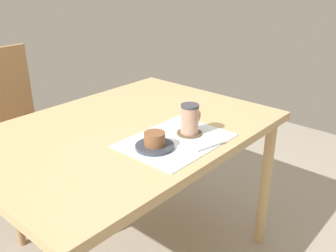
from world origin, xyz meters
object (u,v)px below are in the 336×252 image
(dining_table, at_px, (127,143))
(wooden_chair, at_px, (13,131))
(pastry_plate, at_px, (155,146))
(pastry, at_px, (155,139))
(coffee_mug, at_px, (190,119))

(dining_table, height_order, wooden_chair, wooden_chair)
(wooden_chair, bearing_deg, pastry_plate, 91.30)
(pastry, xyz_separation_m, coffee_mug, (0.18, -0.02, 0.03))
(wooden_chair, relative_size, pastry_plate, 6.64)
(dining_table, bearing_deg, pastry_plate, -107.10)
(dining_table, distance_m, pastry, 0.26)
(dining_table, distance_m, wooden_chair, 0.82)
(dining_table, bearing_deg, wooden_chair, 97.71)
(dining_table, xyz_separation_m, pastry_plate, (-0.07, -0.23, 0.08))
(dining_table, height_order, pastry, pastry)
(wooden_chair, bearing_deg, pastry, 91.30)
(pastry, height_order, coffee_mug, coffee_mug)
(pastry_plate, relative_size, coffee_mug, 1.22)
(wooden_chair, bearing_deg, dining_table, 96.86)
(pastry_plate, bearing_deg, pastry, 0.00)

